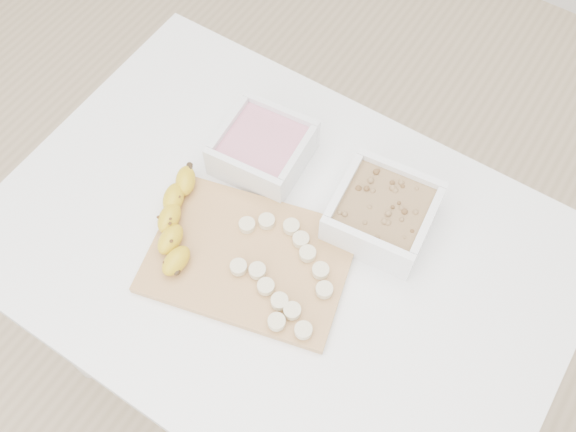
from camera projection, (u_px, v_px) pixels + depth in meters
The scene contains 7 objects.
ground at pixel (282, 368), 1.77m from camera, with size 3.50×3.50×0.00m, color #C6AD89.
table at pixel (279, 269), 1.20m from camera, with size 1.00×0.70×0.75m.
bowl_yogurt at pixel (263, 148), 1.17m from camera, with size 0.17×0.17×0.07m.
bowl_granola at pixel (383, 213), 1.10m from camera, with size 0.18×0.18×0.08m.
cutting_board at pixel (249, 258), 1.09m from camera, with size 0.33×0.24×0.01m, color tan.
banana at pixel (177, 222), 1.10m from camera, with size 0.06×0.21×0.04m, color gold, non-canonical shape.
banana_slices at pixel (284, 271), 1.06m from camera, with size 0.21×0.19×0.02m.
Camera 1 is at (0.29, -0.41, 1.75)m, focal length 40.00 mm.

